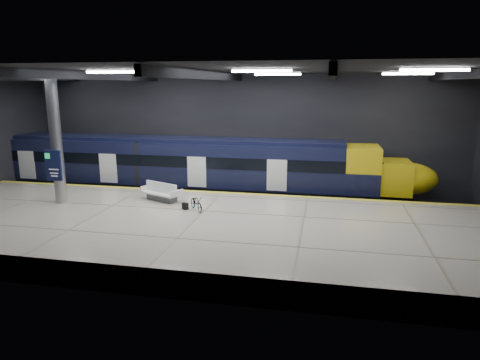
# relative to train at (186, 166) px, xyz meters

# --- Properties ---
(ground) EXTENTS (30.00, 30.00, 0.00)m
(ground) POSITION_rel_train_xyz_m (3.16, -5.50, -2.06)
(ground) COLOR black
(ground) RESTS_ON ground
(room_shell) EXTENTS (30.10, 16.10, 8.05)m
(room_shell) POSITION_rel_train_xyz_m (3.15, -5.49, 3.66)
(room_shell) COLOR black
(room_shell) RESTS_ON ground
(platform) EXTENTS (30.00, 11.00, 1.10)m
(platform) POSITION_rel_train_xyz_m (3.16, -8.00, -1.51)
(platform) COLOR #C0B3A2
(platform) RESTS_ON ground
(safety_strip) EXTENTS (30.00, 0.40, 0.01)m
(safety_strip) POSITION_rel_train_xyz_m (3.16, -2.75, -0.95)
(safety_strip) COLOR yellow
(safety_strip) RESTS_ON platform
(rails) EXTENTS (30.00, 1.52, 0.16)m
(rails) POSITION_rel_train_xyz_m (3.16, 0.00, -1.98)
(rails) COLOR gray
(rails) RESTS_ON ground
(train) EXTENTS (29.40, 2.84, 3.79)m
(train) POSITION_rel_train_xyz_m (0.00, 0.00, 0.00)
(train) COLOR black
(train) RESTS_ON ground
(bench) EXTENTS (2.49, 1.79, 1.02)m
(bench) POSITION_rel_train_xyz_m (0.34, -5.10, -0.60)
(bench) COLOR #595B60
(bench) RESTS_ON platform
(bicycle) EXTENTS (1.31, 1.48, 0.78)m
(bicycle) POSITION_rel_train_xyz_m (2.75, -6.48, -0.57)
(bicycle) COLOR #99999E
(bicycle) RESTS_ON platform
(pannier_bag) EXTENTS (0.35, 0.28, 0.35)m
(pannier_bag) POSITION_rel_train_xyz_m (2.15, -6.48, -0.78)
(pannier_bag) COLOR black
(pannier_bag) RESTS_ON platform
(info_column) EXTENTS (0.90, 0.78, 6.90)m
(info_column) POSITION_rel_train_xyz_m (-4.84, -6.52, 2.40)
(info_column) COLOR #9EA0A5
(info_column) RESTS_ON platform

